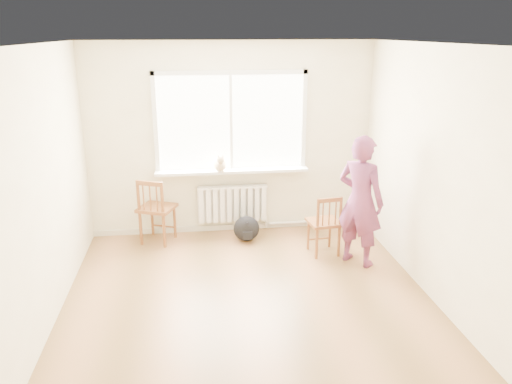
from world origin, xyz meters
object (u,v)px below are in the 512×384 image
object	(u,v)px
cat	(220,164)
backpack	(246,229)
chair_right	(325,225)
person	(360,201)
chair_left	(155,211)

from	to	relation	value
cat	backpack	world-z (taller)	cat
chair_right	person	xyz separation A→B (m)	(0.34, -0.29, 0.41)
chair_left	cat	bearing A→B (deg)	-147.88
chair_left	backpack	bearing A→B (deg)	-162.19
cat	backpack	xyz separation A→B (m)	(0.33, -0.26, -0.88)
person	cat	bearing A→B (deg)	12.53
person	backpack	world-z (taller)	person
person	cat	world-z (taller)	person
person	chair_left	bearing A→B (deg)	26.01
chair_left	backpack	world-z (taller)	chair_left
chair_left	person	size ratio (longest dim) A/B	0.56
cat	backpack	distance (m)	0.97
chair_left	cat	world-z (taller)	cat
chair_right	backpack	bearing A→B (deg)	-37.81
chair_right	cat	xyz separation A→B (m)	(-1.30, 0.83, 0.65)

